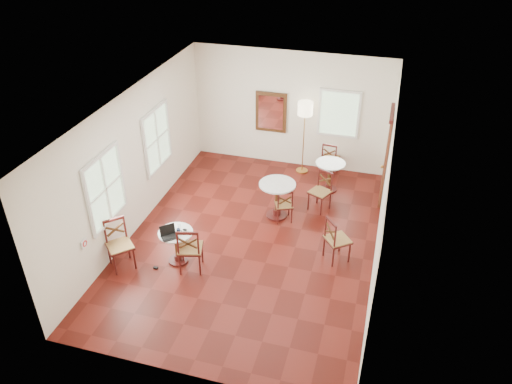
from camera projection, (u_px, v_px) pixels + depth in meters
ground at (252, 240)px, 10.49m from camera, size 7.00×7.00×0.00m
room_shell at (253, 153)px, 9.73m from camera, size 5.02×7.02×3.01m
cafe_table_near at (177, 243)px, 9.68m from camera, size 0.67×0.67×0.71m
cafe_table_mid at (277, 196)px, 10.96m from camera, size 0.80×0.80×0.85m
cafe_table_back at (330, 173)px, 11.95m from camera, size 0.70×0.70×0.74m
chair_near_a at (190, 249)px, 9.45m from camera, size 0.56×0.56×1.00m
chair_near_b at (119, 245)px, 9.54m from camera, size 0.66×0.66×1.01m
chair_mid_a at (284, 205)px, 10.89m from camera, size 0.50×0.50×0.82m
chair_mid_b at (336, 240)px, 9.72m from camera, size 0.62×0.62×0.96m
chair_back_a at (330, 158)px, 12.60m from camera, size 0.46×0.46×0.90m
chair_back_b at (321, 191)px, 11.25m from camera, size 0.57×0.57×0.93m
floor_lamp at (305, 113)px, 12.12m from camera, size 0.37×0.37×1.89m
laptop at (169, 234)px, 9.40m from camera, size 0.38×0.38×0.21m
mouse at (185, 230)px, 9.58m from camera, size 0.10×0.07×0.03m
navy_mug at (179, 231)px, 9.50m from camera, size 0.11×0.07×0.09m
water_glass at (179, 227)px, 9.61m from camera, size 0.06×0.06×0.10m
power_adapter at (156, 268)px, 9.71m from camera, size 0.09×0.05×0.03m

